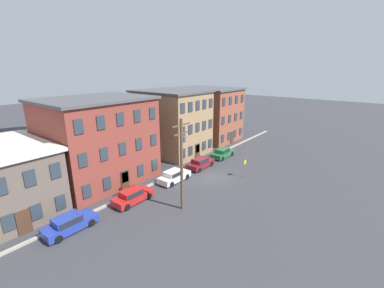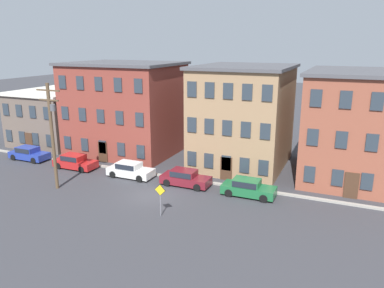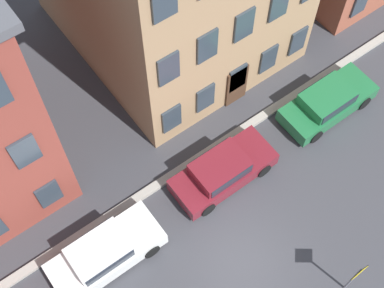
{
  "view_description": "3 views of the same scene",
  "coord_description": "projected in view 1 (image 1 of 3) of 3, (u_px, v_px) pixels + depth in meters",
  "views": [
    {
      "loc": [
        -25.59,
        -16.75,
        13.53
      ],
      "look_at": [
        0.07,
        3.46,
        3.82
      ],
      "focal_mm": 24.0,
      "sensor_mm": 36.0,
      "label": 1
    },
    {
      "loc": [
        14.67,
        -25.24,
        12.24
      ],
      "look_at": [
        1.48,
        5.19,
        3.31
      ],
      "focal_mm": 35.0,
      "sensor_mm": 36.0,
      "label": 2
    },
    {
      "loc": [
        -5.06,
        -3.87,
        20.03
      ],
      "look_at": [
        0.37,
        3.5,
        3.84
      ],
      "focal_mm": 50.0,
      "sensor_mm": 36.0,
      "label": 3
    }
  ],
  "objects": [
    {
      "name": "apartment_annex",
      "position": [
        206.0,
        113.0,
        50.13
      ],
      "size": [
        9.32,
        12.16,
        9.94
      ],
      "color": "brown",
      "rests_on": "ground_plane"
    },
    {
      "name": "kerb_strip",
      "position": [
        186.0,
        168.0,
        35.71
      ],
      "size": [
        56.0,
        0.36,
        0.16
      ],
      "primitive_type": "cube",
      "color": "#9E998E",
      "rests_on": "ground_plane"
    },
    {
      "name": "car_maroon",
      "position": [
        200.0,
        163.0,
        36.0
      ],
      "size": [
        4.4,
        1.92,
        1.43
      ],
      "color": "maroon",
      "rests_on": "ground_plane"
    },
    {
      "name": "car_white",
      "position": [
        174.0,
        176.0,
        31.68
      ],
      "size": [
        4.4,
        1.92,
        1.43
      ],
      "color": "silver",
      "rests_on": "ground_plane"
    },
    {
      "name": "apartment_far",
      "position": [
        172.0,
        122.0,
        41.67
      ],
      "size": [
        9.09,
        10.82,
        10.18
      ],
      "color": "#9E7A56",
      "rests_on": "ground_plane"
    },
    {
      "name": "caution_sign",
      "position": [
        245.0,
        165.0,
        32.69
      ],
      "size": [
        0.88,
        0.08,
        2.48
      ],
      "color": "slate",
      "rests_on": "ground_plane"
    },
    {
      "name": "car_green",
      "position": [
        223.0,
        153.0,
        40.29
      ],
      "size": [
        4.4,
        1.92,
        1.43
      ],
      "color": "#1E6638",
      "rests_on": "ground_plane"
    },
    {
      "name": "utility_pole",
      "position": [
        182.0,
        160.0,
        24.27
      ],
      "size": [
        2.4,
        0.44,
        9.14
      ],
      "color": "brown",
      "rests_on": "ground_plane"
    },
    {
      "name": "ground_plane",
      "position": [
        213.0,
        177.0,
        33.06
      ],
      "size": [
        200.0,
        200.0,
        0.0
      ],
      "primitive_type": "plane",
      "color": "#38383D"
    },
    {
      "name": "car_red",
      "position": [
        132.0,
        196.0,
        26.74
      ],
      "size": [
        4.4,
        1.92,
        1.43
      ],
      "color": "#B21E1E",
      "rests_on": "ground_plane"
    },
    {
      "name": "car_blue",
      "position": [
        69.0,
        223.0,
        22.0
      ],
      "size": [
        4.4,
        1.92,
        1.43
      ],
      "color": "#233899",
      "rests_on": "ground_plane"
    },
    {
      "name": "apartment_midblock",
      "position": [
        98.0,
        140.0,
        30.98
      ],
      "size": [
        12.17,
        9.71,
        10.25
      ],
      "color": "brown",
      "rests_on": "ground_plane"
    }
  ]
}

